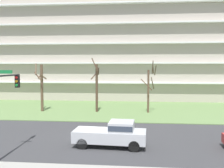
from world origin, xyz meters
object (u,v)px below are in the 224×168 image
object	(u,v)px
pickup_silver_near_left	(113,133)
tree_left	(97,86)
tree_far_left	(41,86)
tree_center	(149,87)
traffic_signal_mast	(0,99)

from	to	relation	value
pickup_silver_near_left	tree_left	bearing A→B (deg)	107.09
tree_far_left	tree_center	size ratio (longest dim) A/B	0.95
pickup_silver_near_left	traffic_signal_mast	bearing A→B (deg)	-152.86
tree_left	tree_center	size ratio (longest dim) A/B	1.05
traffic_signal_mast	tree_left	bearing A→B (deg)	77.99
tree_left	pickup_silver_near_left	size ratio (longest dim) A/B	1.29
tree_far_left	tree_center	bearing A→B (deg)	0.93
tree_left	traffic_signal_mast	world-z (taller)	tree_left
tree_center	traffic_signal_mast	distance (m)	20.01
tree_center	pickup_silver_near_left	distance (m)	14.54
pickup_silver_near_left	traffic_signal_mast	size ratio (longest dim) A/B	0.95
tree_left	traffic_signal_mast	xyz separation A→B (m)	(-3.63, -17.08, 0.52)
tree_left	tree_center	bearing A→B (deg)	-0.20
tree_center	traffic_signal_mast	size ratio (longest dim) A/B	1.16
tree_left	traffic_signal_mast	distance (m)	17.47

